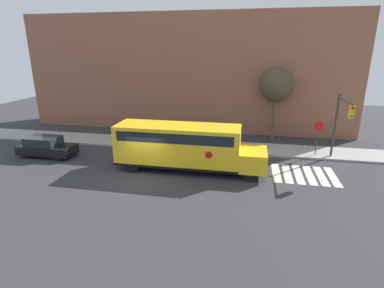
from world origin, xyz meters
name	(u,v)px	position (x,y,z in m)	size (l,w,h in m)	color
ground_plane	(146,175)	(0.00, 0.00, 0.00)	(60.00, 60.00, 0.00)	#333335
sidewalk_strip	(172,144)	(0.00, 6.50, 0.07)	(44.00, 3.00, 0.15)	#9E9E99
building_backdrop	(187,73)	(0.00, 13.00, 5.53)	(32.00, 4.00, 11.05)	#935B42
crosswalk_stripes	(304,175)	(10.09, 2.00, 0.00)	(4.00, 3.20, 0.01)	white
school_bus	(183,145)	(2.19, 1.37, 1.75)	(9.86, 2.57, 3.05)	yellow
parked_car	(46,147)	(-8.56, 1.95, 0.74)	(4.17, 1.77, 1.51)	black
stop_sign	(318,133)	(11.45, 5.80, 1.81)	(0.71, 0.10, 2.74)	#38383A
traffic_light	(341,119)	(12.53, 4.58, 3.22)	(0.28, 3.30, 4.81)	#38383A
tree_near_sidewalk	(276,85)	(8.52, 10.15, 4.82)	(2.91, 2.91, 6.31)	brown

